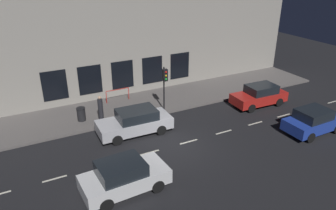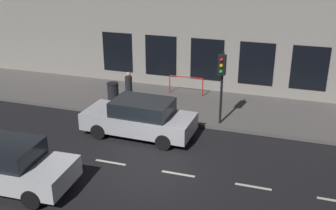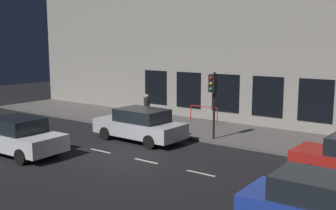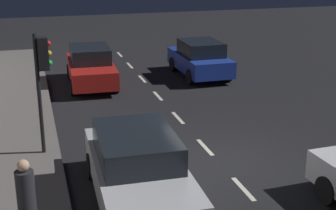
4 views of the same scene
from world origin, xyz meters
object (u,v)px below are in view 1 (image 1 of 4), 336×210
object	(u,v)px
pedestrian_0	(101,109)
parked_car_2	(124,176)
parked_car_0	(135,122)
parked_car_1	(259,95)
parked_car_3	(313,121)
trash_bin	(81,114)
traffic_light	(165,80)

from	to	relation	value
pedestrian_0	parked_car_2	bearing A→B (deg)	-35.20
parked_car_0	parked_car_1	xyz separation A→B (m)	(-0.27, -9.86, -0.00)
parked_car_3	trash_bin	size ratio (longest dim) A/B	4.23
parked_car_3	pedestrian_0	size ratio (longest dim) A/B	2.17
parked_car_0	traffic_light	bearing A→B (deg)	-57.49
parked_car_1	pedestrian_0	distance (m)	11.65
traffic_light	parked_car_2	distance (m)	8.89
traffic_light	trash_bin	bearing A→B (deg)	77.69
traffic_light	pedestrian_0	world-z (taller)	traffic_light
traffic_light	trash_bin	size ratio (longest dim) A/B	3.51
traffic_light	parked_car_3	bearing A→B (deg)	-134.29
pedestrian_0	parked_car_3	bearing A→B (deg)	30.44
parked_car_2	pedestrian_0	bearing A→B (deg)	169.07
traffic_light	parked_car_0	xyz separation A→B (m)	(-1.79, 3.00, -1.73)
trash_bin	pedestrian_0	bearing A→B (deg)	-120.02
pedestrian_0	trash_bin	size ratio (longest dim) A/B	1.95
parked_car_0	trash_bin	xyz separation A→B (m)	(3.02, 2.65, -0.18)
parked_car_3	traffic_light	bearing A→B (deg)	-134.79
traffic_light	parked_car_3	world-z (taller)	traffic_light
parked_car_1	trash_bin	xyz separation A→B (m)	(3.29, 12.51, -0.18)
parked_car_0	trash_bin	world-z (taller)	parked_car_0
traffic_light	parked_car_2	xyz separation A→B (m)	(-6.72, 5.56, -1.73)
pedestrian_0	trash_bin	bearing A→B (deg)	-146.82
parked_car_0	parked_car_2	world-z (taller)	same
parked_car_0	pedestrian_0	size ratio (longest dim) A/B	2.60
parked_car_0	parked_car_3	xyz separation A→B (m)	(-5.04, -10.00, -0.01)
trash_bin	parked_car_1	bearing A→B (deg)	-104.74
parked_car_0	parked_car_2	bearing A→B (deg)	154.27
traffic_light	parked_car_2	world-z (taller)	traffic_light
parked_car_1	parked_car_3	world-z (taller)	same
parked_car_1	pedestrian_0	bearing A→B (deg)	79.26
parked_car_2	trash_bin	distance (m)	7.95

